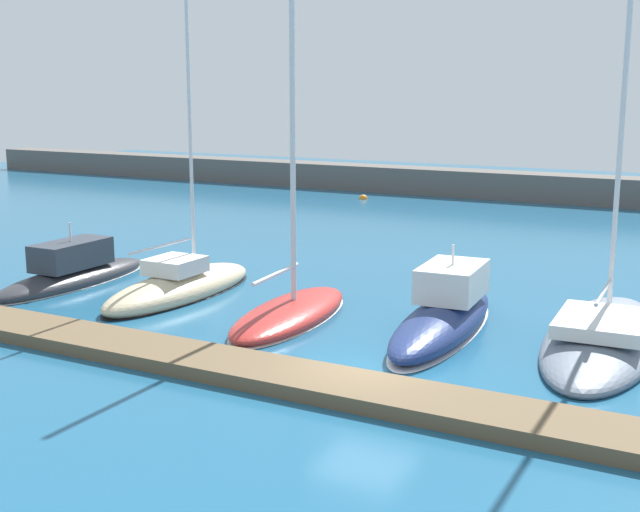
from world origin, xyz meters
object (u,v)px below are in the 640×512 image
Objects in this scene: sailboat_red_third at (290,310)px; mooring_buoy_orange at (363,199)px; sailboat_sand_second at (180,286)px; sailboat_slate_fifth at (603,335)px; motorboat_charcoal_nearest at (73,273)px; motorboat_navy_fourth at (445,314)px.

sailboat_red_third reaches higher than mooring_buoy_orange.
sailboat_slate_fifth is (14.76, 1.24, -0.08)m from sailboat_sand_second.
motorboat_charcoal_nearest is 14.90m from motorboat_navy_fourth.
sailboat_red_third reaches higher than motorboat_navy_fourth.
sailboat_red_third is at bearing -69.01° from mooring_buoy_orange.
motorboat_navy_fourth is at bearing -87.60° from motorboat_charcoal_nearest.
motorboat_navy_fourth reaches higher than mooring_buoy_orange.
sailboat_sand_second is 28.09m from mooring_buoy_orange.
motorboat_navy_fourth is at bearing -59.82° from mooring_buoy_orange.
sailboat_red_third is 0.70× the size of sailboat_slate_fifth.
sailboat_sand_second is at bearing 91.60° from sailboat_slate_fifth.
motorboat_charcoal_nearest is 19.60m from sailboat_slate_fifth.
motorboat_navy_fourth is 31.45m from mooring_buoy_orange.
sailboat_red_third is (5.20, -0.87, -0.03)m from sailboat_sand_second.
motorboat_charcoal_nearest is 9.97m from sailboat_red_third.
sailboat_sand_second reaches higher than mooring_buoy_orange.
motorboat_navy_fourth reaches higher than motorboat_charcoal_nearest.
motorboat_charcoal_nearest is at bearing 88.82° from motorboat_navy_fourth.
sailboat_sand_second is 26.62× the size of mooring_buoy_orange.
motorboat_charcoal_nearest is 0.63× the size of sailboat_red_third.
sailboat_sand_second is 10.12m from motorboat_navy_fourth.
motorboat_charcoal_nearest is 0.44× the size of sailboat_slate_fifth.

